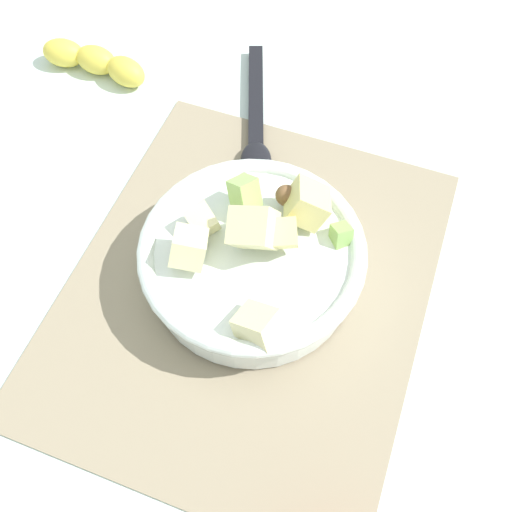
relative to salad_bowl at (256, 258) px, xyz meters
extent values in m
plane|color=silver|center=(0.01, 0.00, -0.04)|extent=(2.40, 2.40, 0.00)
cube|color=gray|center=(0.01, 0.00, -0.04)|extent=(0.44, 0.36, 0.01)
cylinder|color=white|center=(0.00, 0.00, -0.01)|extent=(0.21, 0.21, 0.05)
torus|color=white|center=(0.00, 0.00, 0.02)|extent=(0.22, 0.22, 0.02)
cube|color=#E5D684|center=(-0.05, 0.03, 0.04)|extent=(0.05, 0.05, 0.05)
cube|color=beige|center=(0.03, -0.06, 0.04)|extent=(0.05, 0.04, 0.04)
cube|color=#E5D684|center=(-0.01, 0.02, 0.04)|extent=(0.04, 0.03, 0.03)
cube|color=#93C160|center=(-0.04, 0.07, 0.02)|extent=(0.03, 0.03, 0.03)
cube|color=beige|center=(0.08, 0.03, 0.02)|extent=(0.04, 0.05, 0.04)
cube|color=beige|center=(-0.01, -0.06, 0.03)|extent=(0.04, 0.04, 0.03)
cube|color=beige|center=(0.00, -0.01, 0.05)|extent=(0.05, 0.05, 0.05)
sphere|color=brown|center=(-0.06, 0.01, 0.03)|extent=(0.03, 0.03, 0.02)
cube|color=#A3CC6B|center=(-0.04, -0.03, 0.04)|extent=(0.04, 0.04, 0.04)
ellipsoid|color=black|center=(-0.14, -0.05, -0.03)|extent=(0.07, 0.05, 0.01)
cube|color=black|center=(-0.24, -0.09, -0.03)|extent=(0.18, 0.08, 0.01)
ellipsoid|color=yellow|center=(-0.21, -0.26, -0.02)|extent=(0.05, 0.06, 0.04)
ellipsoid|color=yellow|center=(-0.22, -0.30, -0.02)|extent=(0.04, 0.06, 0.04)
ellipsoid|color=yellow|center=(-0.22, -0.35, -0.02)|extent=(0.04, 0.06, 0.04)
camera|label=1|loc=(0.28, 0.10, 0.50)|focal=41.23mm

